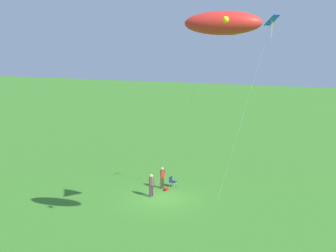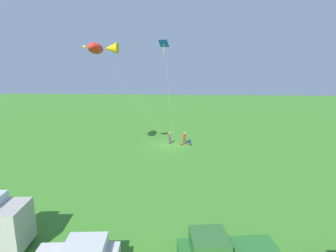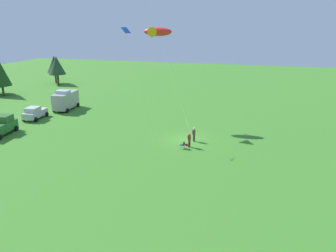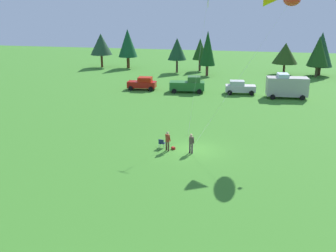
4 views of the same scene
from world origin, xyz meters
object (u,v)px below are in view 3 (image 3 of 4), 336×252
at_px(car_silver_compact, 35,113).
at_px(kite_diamond_blue, 127,34).
at_px(person_kite_flyer, 194,133).
at_px(van_motorhome_grey, 66,100).
at_px(kite_large_fish, 157,32).
at_px(person_spectator, 189,139).
at_px(truck_green_flatbed, 1,126).
at_px(backpack_on_grass, 186,144).
at_px(folding_chair, 183,144).

bearing_deg(car_silver_compact, kite_diamond_blue, 74.16).
bearing_deg(person_kite_flyer, van_motorhome_grey, 2.86).
distance_m(van_motorhome_grey, kite_large_fish, 20.02).
xyz_separation_m(person_kite_flyer, kite_large_fish, (7.25, 6.97, 11.60)).
distance_m(person_kite_flyer, kite_large_fish, 15.35).
xyz_separation_m(person_spectator, car_silver_compact, (4.98, 24.78, -0.07)).
height_order(truck_green_flatbed, kite_large_fish, kite_large_fish).
bearing_deg(truck_green_flatbed, backpack_on_grass, -91.57).
bearing_deg(kite_large_fish, backpack_on_grass, -144.32).
bearing_deg(folding_chair, car_silver_compact, -5.94).
distance_m(backpack_on_grass, van_motorhome_grey, 25.51).
relative_size(person_spectator, truck_green_flatbed, 0.33).
height_order(folding_chair, kite_diamond_blue, kite_diamond_blue).
height_order(person_spectator, car_silver_compact, car_silver_compact).
relative_size(folding_chair, kite_diamond_blue, 0.06).
bearing_deg(folding_chair, kite_diamond_blue, -12.79).
bearing_deg(folding_chair, truck_green_flatbed, 11.31).
bearing_deg(kite_diamond_blue, backpack_on_grass, -102.29).
xyz_separation_m(car_silver_compact, kite_diamond_blue, (-2.87, -16.56, 11.55)).
bearing_deg(backpack_on_grass, person_kite_flyer, -19.00).
bearing_deg(person_kite_flyer, kite_diamond_blue, 24.03).
bearing_deg(truck_green_flatbed, person_kite_flyer, -87.90).
distance_m(van_motorhome_grey, kite_diamond_blue, 20.88).
xyz_separation_m(car_silver_compact, van_motorhome_grey, (6.32, -1.28, 0.69)).
xyz_separation_m(person_spectator, backpack_on_grass, (0.42, 0.47, -0.91)).
bearing_deg(truck_green_flatbed, folding_chair, -94.13).
distance_m(person_kite_flyer, car_silver_compact, 25.05).
height_order(person_spectator, backpack_on_grass, person_spectator).
relative_size(backpack_on_grass, truck_green_flatbed, 0.06).
xyz_separation_m(truck_green_flatbed, car_silver_compact, (7.34, 0.50, -0.15)).
height_order(person_kite_flyer, backpack_on_grass, person_kite_flyer).
xyz_separation_m(backpack_on_grass, kite_large_fish, (8.91, 6.40, 12.51)).
xyz_separation_m(backpack_on_grass, truck_green_flatbed, (-2.78, 23.81, 0.99)).
height_order(person_kite_flyer, van_motorhome_grey, van_motorhome_grey).
relative_size(car_silver_compact, van_motorhome_grey, 0.78).
distance_m(truck_green_flatbed, van_motorhome_grey, 13.69).
distance_m(person_kite_flyer, folding_chair, 2.89).
bearing_deg(kite_diamond_blue, person_spectator, -104.37).
distance_m(person_kite_flyer, van_motorhome_grey, 25.34).
bearing_deg(car_silver_compact, backpack_on_grass, 73.37).
height_order(van_motorhome_grey, kite_diamond_blue, kite_diamond_blue).
height_order(van_motorhome_grey, kite_large_fish, kite_large_fish).
bearing_deg(backpack_on_grass, van_motorhome_grey, 64.71).
bearing_deg(kite_large_fish, folding_chair, -147.93).
xyz_separation_m(backpack_on_grass, van_motorhome_grey, (10.88, 23.03, 1.53)).
distance_m(person_spectator, backpack_on_grass, 1.10).
height_order(truck_green_flatbed, kite_diamond_blue, kite_diamond_blue).
xyz_separation_m(folding_chair, kite_large_fish, (9.99, 6.26, 12.13)).
height_order(car_silver_compact, kite_diamond_blue, kite_diamond_blue).
relative_size(folding_chair, backpack_on_grass, 2.56).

